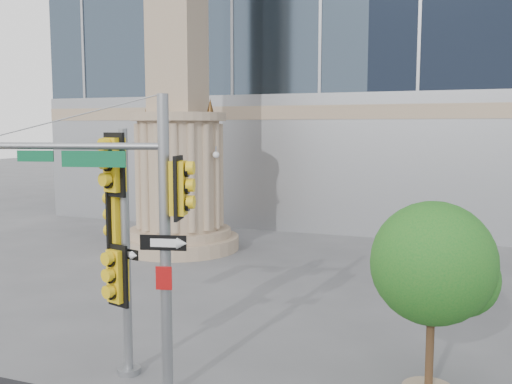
% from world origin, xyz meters
% --- Properties ---
extents(ground, '(120.00, 120.00, 0.00)m').
position_xyz_m(ground, '(0.00, 0.00, 0.00)').
color(ground, '#545456').
rests_on(ground, ground).
extents(monument, '(4.40, 4.40, 16.60)m').
position_xyz_m(monument, '(-6.00, 9.00, 5.52)').
color(monument, tan).
rests_on(monument, ground).
extents(main_signal_pole, '(3.90, 1.29, 5.12)m').
position_xyz_m(main_signal_pole, '(-1.39, -1.73, 3.17)').
color(main_signal_pole, slate).
rests_on(main_signal_pole, ground).
extents(secondary_signal_pole, '(0.79, 0.71, 4.55)m').
position_xyz_m(secondary_signal_pole, '(-1.69, -1.08, 2.67)').
color(secondary_signal_pole, slate).
rests_on(secondary_signal_pole, ground).
extents(street_tree, '(2.15, 2.10, 3.35)m').
position_xyz_m(street_tree, '(3.71, 0.21, 2.20)').
color(street_tree, tan).
rests_on(street_tree, ground).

